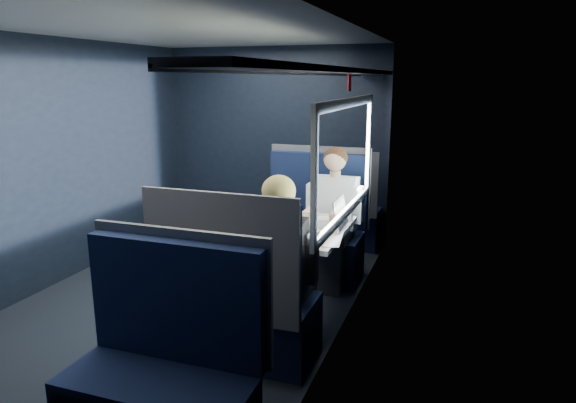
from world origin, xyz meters
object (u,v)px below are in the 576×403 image
(laptop, at_px, (332,220))
(seat_bay_near, at_px, (311,233))
(seat_bay_far, at_px, (239,306))
(man, at_px, (333,211))
(woman, at_px, (281,258))
(cup, at_px, (348,215))
(seat_row_back, at_px, (164,379))
(seat_row_front, at_px, (335,212))
(bottle_small, at_px, (338,211))
(table, at_px, (303,237))

(laptop, bearing_deg, seat_bay_near, 117.18)
(seat_bay_far, height_order, man, man)
(woman, relative_size, cup, 13.62)
(seat_bay_far, xyz_separation_m, cup, (0.48, 1.20, 0.37))
(seat_row_back, bearing_deg, cup, 77.25)
(seat_row_front, height_order, laptop, seat_row_front)
(woman, bearing_deg, laptop, 77.95)
(woman, bearing_deg, seat_bay_far, -146.18)
(cup, bearing_deg, man, 121.65)
(seat_row_front, distance_m, woman, 2.54)
(woman, distance_m, cup, 1.06)
(seat_bay_far, xyz_separation_m, seat_row_back, (0.00, -0.92, -0.00))
(seat_bay_far, bearing_deg, bottle_small, 70.56)
(table, relative_size, woman, 0.76)
(table, bearing_deg, seat_row_back, -95.80)
(seat_bay_near, relative_size, laptop, 3.59)
(seat_bay_near, bearing_deg, bottle_small, -55.25)
(table, bearing_deg, seat_bay_near, 102.60)
(seat_row_front, bearing_deg, laptop, -76.78)
(seat_row_front, height_order, cup, seat_row_front)
(woman, height_order, laptop, woman)
(seat_row_front, relative_size, seat_row_back, 1.00)
(table, relative_size, cup, 10.30)
(table, distance_m, bottle_small, 0.39)
(seat_bay_far, bearing_deg, woman, 33.82)
(man, bearing_deg, laptop, -76.14)
(seat_row_front, distance_m, cup, 1.59)
(seat_row_back, bearing_deg, woman, 77.07)
(seat_bay_far, bearing_deg, seat_row_back, -90.00)
(cup, bearing_deg, seat_bay_far, -111.79)
(seat_row_front, bearing_deg, cup, -71.92)
(seat_bay_far, distance_m, seat_row_front, 2.67)
(woman, bearing_deg, seat_row_back, -102.93)
(seat_row_front, xyz_separation_m, laptop, (0.41, -1.75, 0.40))
(table, xyz_separation_m, seat_row_front, (-0.18, 1.80, -0.25))
(seat_bay_near, height_order, man, man)
(table, relative_size, laptop, 2.85)
(seat_row_back, xyz_separation_m, bottle_small, (0.40, 2.07, 0.42))
(seat_bay_far, relative_size, seat_row_back, 1.09)
(table, xyz_separation_m, seat_row_back, (-0.18, -1.80, -0.25))
(seat_row_front, xyz_separation_m, man, (0.25, -1.10, 0.31))
(seat_bay_near, relative_size, bottle_small, 5.98)
(seat_bay_near, xyz_separation_m, seat_bay_far, (0.01, -1.75, -0.01))
(table, distance_m, seat_bay_far, 0.93)
(seat_row_front, relative_size, cup, 11.95)
(seat_bay_far, distance_m, woman, 0.43)
(seat_bay_near, height_order, cup, seat_bay_near)
(seat_row_back, distance_m, laptop, 1.93)
(seat_bay_near, distance_m, man, 0.43)
(table, height_order, seat_bay_near, seat_bay_near)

